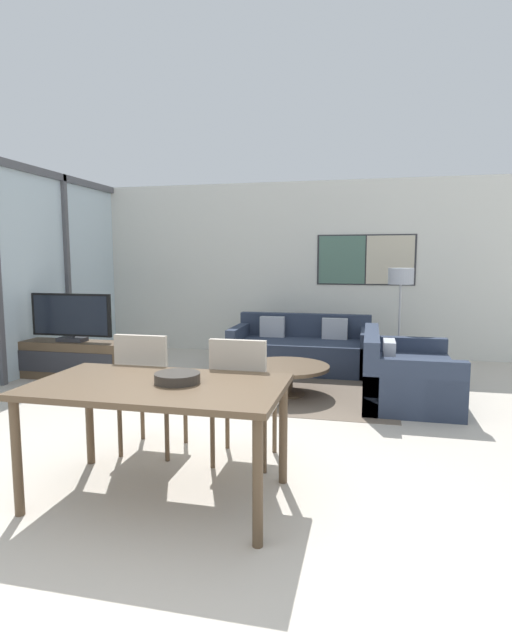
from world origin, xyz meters
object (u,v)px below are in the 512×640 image
(coffee_table, at_px, (285,372))
(television, at_px, (71,318))
(sofa_side, at_px, (401,376))
(dining_chair_left, at_px, (148,388))
(fruit_bowl, at_px, (177,377))
(dining_table, at_px, (158,395))
(tv_console, at_px, (73,360))
(sofa_main, at_px, (302,350))
(floor_lamp, at_px, (401,284))
(dining_chair_centre, at_px, (242,395))

(coffee_table, bearing_deg, television, 176.72)
(sofa_side, bearing_deg, dining_chair_left, 135.06)
(dining_chair_left, relative_size, fruit_bowl, 3.33)
(dining_table, height_order, dining_chair_left, dining_chair_left)
(tv_console, distance_m, sofa_main, 3.13)
(coffee_table, xyz_separation_m, floor_lamp, (1.34, 1.49, 0.96))
(dining_table, xyz_separation_m, floor_lamp, (1.72, 4.16, 0.52))
(dining_chair_left, xyz_separation_m, floor_lamp, (2.12, 3.48, 0.68))
(dining_chair_centre, bearing_deg, television, 142.63)
(dining_chair_left, height_order, floor_lamp, floor_lamp)
(tv_console, height_order, floor_lamp, floor_lamp)
(tv_console, xyz_separation_m, dining_chair_centre, (2.87, -2.19, 0.30))
(sofa_main, xyz_separation_m, dining_table, (-0.38, -4.10, 0.44))
(television, xyz_separation_m, dining_table, (2.48, -2.84, -0.11))
(dining_table, distance_m, dining_chair_left, 0.81)
(sofa_main, distance_m, coffee_table, 1.42)
(dining_table, distance_m, dining_chair_centre, 0.77)
(coffee_table, xyz_separation_m, fruit_bowl, (-0.26, -2.63, 0.55))
(tv_console, xyz_separation_m, sofa_side, (4.17, -0.07, 0.01))
(dining_chair_left, bearing_deg, sofa_side, 45.06)
(sofa_main, distance_m, fruit_bowl, 4.10)
(tv_console, relative_size, sofa_main, 0.76)
(television, height_order, dining_chair_centre, television)
(sofa_side, bearing_deg, television, 89.04)
(television, xyz_separation_m, dining_chair_left, (2.09, -2.15, -0.26))
(dining_chair_left, distance_m, floor_lamp, 4.13)
(coffee_table, relative_size, dining_table, 0.63)
(dining_table, relative_size, dining_chair_centre, 1.64)
(dining_chair_left, bearing_deg, tv_console, 134.13)
(dining_table, bearing_deg, television, 131.14)
(sofa_side, relative_size, floor_lamp, 1.08)
(sofa_main, relative_size, fruit_bowl, 6.52)
(tv_console, relative_size, fruit_bowl, 4.97)
(floor_lamp, bearing_deg, fruit_bowl, -111.30)
(sofa_main, bearing_deg, television, -156.30)
(tv_console, relative_size, television, 1.30)
(tv_console, relative_size, dining_chair_centre, 1.49)
(dining_chair_left, distance_m, fruit_bowl, 0.86)
(television, distance_m, floor_lamp, 4.43)
(dining_chair_centre, bearing_deg, sofa_main, 90.19)
(dining_table, bearing_deg, dining_chair_centre, 58.66)
(sofa_side, distance_m, coffee_table, 1.31)
(television, distance_m, dining_table, 3.77)
(television, xyz_separation_m, coffee_table, (2.86, -0.16, -0.54))
(floor_lamp, bearing_deg, dining_chair_centre, -110.71)
(television, height_order, dining_chair_left, television)
(tv_console, height_order, dining_chair_centre, dining_chair_centre)
(fruit_bowl, bearing_deg, sofa_main, 86.28)
(television, relative_size, dining_chair_left, 1.15)
(dining_chair_left, height_order, dining_chair_centre, same)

